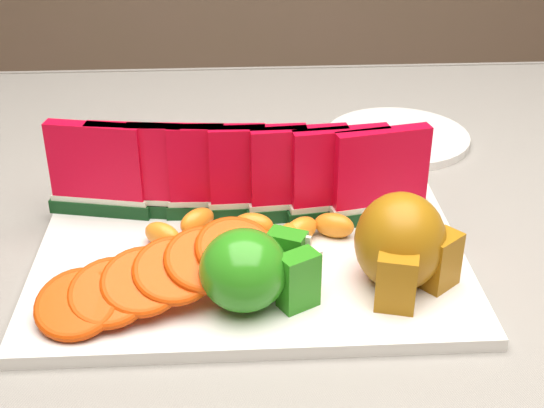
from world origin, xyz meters
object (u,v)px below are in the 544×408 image
(platter, at_px, (250,252))
(fork, at_px, (118,156))
(apple_cluster, at_px, (252,270))
(side_plate, at_px, (398,137))
(pear_cluster, at_px, (402,245))

(platter, distance_m, fork, 0.28)
(platter, bearing_deg, apple_cluster, -90.27)
(side_plate, bearing_deg, pear_cluster, -101.43)
(platter, xyz_separation_m, fork, (-0.15, 0.23, -0.00))
(platter, xyz_separation_m, apple_cluster, (-0.00, -0.09, 0.04))
(apple_cluster, distance_m, side_plate, 0.40)
(platter, height_order, apple_cluster, apple_cluster)
(pear_cluster, bearing_deg, fork, 133.77)
(apple_cluster, distance_m, pear_cluster, 0.13)
(platter, relative_size, pear_cluster, 4.09)
(platter, bearing_deg, side_plate, 53.27)
(apple_cluster, bearing_deg, side_plate, 60.72)
(apple_cluster, xyz_separation_m, fork, (-0.15, 0.32, -0.04))
(pear_cluster, height_order, fork, pear_cluster)
(side_plate, xyz_separation_m, fork, (-0.35, -0.03, -0.00))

